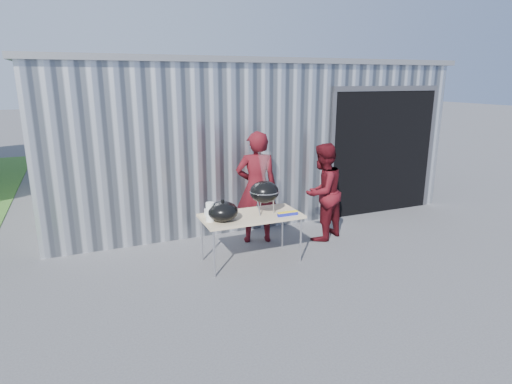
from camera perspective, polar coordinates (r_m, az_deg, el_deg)
name	(u,v)px	position (r m, az deg, el deg)	size (l,w,h in m)	color
ground	(272,268)	(6.47, 2.09, -10.15)	(80.00, 80.00, 0.00)	#444447
building	(227,129)	(10.54, -3.89, 8.32)	(8.20, 6.20, 3.10)	silver
folding_table	(251,217)	(6.46, -0.67, -3.41)	(1.50, 0.75, 0.75)	tan
kettle_grill	(264,187)	(6.41, 1.12, 0.70)	(0.45, 0.45, 0.94)	black
grill_lid	(223,211)	(6.16, -4.44, -2.59)	(0.44, 0.44, 0.32)	black
paper_towels	(210,212)	(6.16, -6.14, -2.67)	(0.12, 0.12, 0.28)	white
white_tub	(212,212)	(6.44, -5.88, -2.71)	(0.20, 0.15, 0.10)	white
foil_box	(288,214)	(6.42, 4.24, -2.90)	(0.32, 0.05, 0.06)	#161D92
person_cook	(257,188)	(7.22, 0.07, 0.60)	(0.70, 0.46, 1.91)	#450B11
person_bystander	(322,192)	(7.46, 8.83, -0.01)	(0.82, 0.64, 1.69)	#450B11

